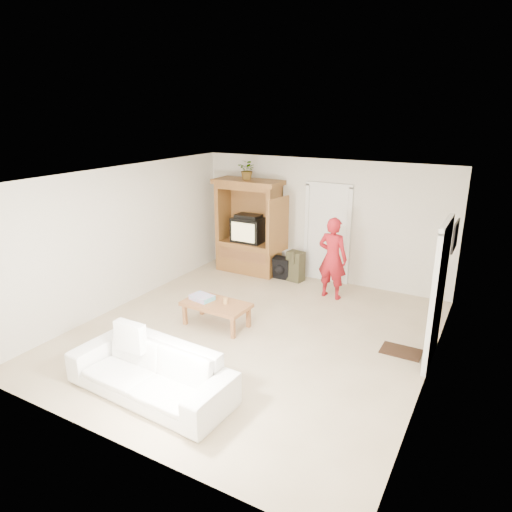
{
  "coord_description": "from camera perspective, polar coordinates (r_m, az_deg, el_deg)",
  "views": [
    {
      "loc": [
        3.38,
        -5.92,
        3.57
      ],
      "look_at": [
        -0.26,
        0.6,
        1.15
      ],
      "focal_mm": 32.0,
      "sensor_mm": 36.0,
      "label": 1
    }
  ],
  "objects": [
    {
      "name": "coffee_table",
      "position": [
        7.83,
        -5.0,
        -6.23
      ],
      "size": [
        1.16,
        0.66,
        0.42
      ],
      "rotation": [
        0.0,
        0.0,
        -0.03
      ],
      "color": "#A36538",
      "rests_on": "floor"
    },
    {
      "name": "sofa",
      "position": [
        6.23,
        -13.09,
        -13.86
      ],
      "size": [
        2.32,
        1.01,
        0.66
      ],
      "primitive_type": "imported",
      "rotation": [
        0.0,
        0.0,
        -0.06
      ],
      "color": "white",
      "rests_on": "floor"
    },
    {
      "name": "doorway_right",
      "position": [
        7.03,
        21.83,
        -4.66
      ],
      "size": [
        0.05,
        0.9,
        2.04
      ],
      "primitive_type": "cube",
      "color": "black",
      "rests_on": "floor"
    },
    {
      "name": "towel",
      "position": [
        7.95,
        -6.76,
        -5.16
      ],
      "size": [
        0.42,
        0.34,
        0.08
      ],
      "primitive_type": "cube",
      "rotation": [
        0.0,
        0.0,
        -0.18
      ],
      "color": "#FF54AE",
      "rests_on": "coffee_table"
    },
    {
      "name": "floor",
      "position": [
        7.69,
        -0.49,
        -9.69
      ],
      "size": [
        6.0,
        6.0,
        0.0
      ],
      "primitive_type": "plane",
      "color": "tan",
      "rests_on": "ground"
    },
    {
      "name": "ceiling",
      "position": [
        6.89,
        -0.55,
        9.86
      ],
      "size": [
        6.0,
        6.0,
        0.0
      ],
      "primitive_type": "plane",
      "rotation": [
        3.14,
        0.0,
        0.0
      ],
      "color": "white",
      "rests_on": "floor"
    },
    {
      "name": "wall_front",
      "position": [
        5.01,
        -18.02,
        -9.95
      ],
      "size": [
        5.5,
        0.0,
        5.5
      ],
      "primitive_type": "plane",
      "rotation": [
        -1.57,
        0.0,
        0.0
      ],
      "color": "silver",
      "rests_on": "floor"
    },
    {
      "name": "door_back",
      "position": [
        9.8,
        8.89,
        2.65
      ],
      "size": [
        0.85,
        0.05,
        2.04
      ],
      "primitive_type": "cube",
      "color": "white",
      "rests_on": "floor"
    },
    {
      "name": "armoire",
      "position": [
        10.26,
        -0.82,
        2.92
      ],
      "size": [
        1.82,
        1.14,
        2.1
      ],
      "color": "brown",
      "rests_on": "floor"
    },
    {
      "name": "man",
      "position": [
        8.95,
        9.53,
        -0.26
      ],
      "size": [
        0.62,
        0.44,
        1.62
      ],
      "primitive_type": "imported",
      "rotation": [
        0.0,
        0.0,
        3.05
      ],
      "color": "#A3151E",
      "rests_on": "floor"
    },
    {
      "name": "plant",
      "position": [
        9.97,
        -1.07,
        10.71
      ],
      "size": [
        0.39,
        0.34,
        0.43
      ],
      "primitive_type": "imported",
      "rotation": [
        0.0,
        0.0,
        -0.02
      ],
      "color": "#4C7238",
      "rests_on": "armoire"
    },
    {
      "name": "backpack_black",
      "position": [
        10.01,
        3.3,
        -1.55
      ],
      "size": [
        0.38,
        0.23,
        0.47
      ],
      "primitive_type": null,
      "rotation": [
        0.0,
        0.0,
        0.01
      ],
      "color": "black",
      "rests_on": "floor"
    },
    {
      "name": "wall_back",
      "position": [
        9.81,
        8.21,
        4.38
      ],
      "size": [
        5.5,
        0.0,
        5.5
      ],
      "primitive_type": "plane",
      "rotation": [
        1.57,
        0.0,
        0.0
      ],
      "color": "silver",
      "rests_on": "floor"
    },
    {
      "name": "doormat",
      "position": [
        7.51,
        17.68,
        -11.28
      ],
      "size": [
        0.6,
        0.4,
        0.02
      ],
      "primitive_type": "cube",
      "color": "#382316",
      "rests_on": "floor"
    },
    {
      "name": "wall_left",
      "position": [
        8.82,
        -16.26,
        2.31
      ],
      "size": [
        0.0,
        6.0,
        6.0
      ],
      "primitive_type": "plane",
      "rotation": [
        1.57,
        0.0,
        1.57
      ],
      "color": "silver",
      "rests_on": "floor"
    },
    {
      "name": "framed_picture",
      "position": [
        8.09,
        23.66,
        2.33
      ],
      "size": [
        0.03,
        0.6,
        0.48
      ],
      "primitive_type": "cube",
      "color": "black",
      "rests_on": "wall_right"
    },
    {
      "name": "candle",
      "position": [
        7.75,
        -3.84,
        -5.62
      ],
      "size": [
        0.08,
        0.08,
        0.1
      ],
      "primitive_type": "cylinder",
      "color": "tan",
      "rests_on": "coffee_table"
    },
    {
      "name": "wall_right",
      "position": [
        6.37,
        21.57,
        -4.23
      ],
      "size": [
        0.0,
        6.0,
        6.0
      ],
      "primitive_type": "plane",
      "rotation": [
        1.57,
        0.0,
        -1.57
      ],
      "color": "silver",
      "rests_on": "floor"
    },
    {
      "name": "backpack_olive",
      "position": [
        9.87,
        4.96,
        -1.28
      ],
      "size": [
        0.39,
        0.31,
        0.66
      ],
      "primitive_type": null,
      "rotation": [
        0.0,
        0.0,
        -0.18
      ],
      "color": "#47442B",
      "rests_on": "floor"
    }
  ]
}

